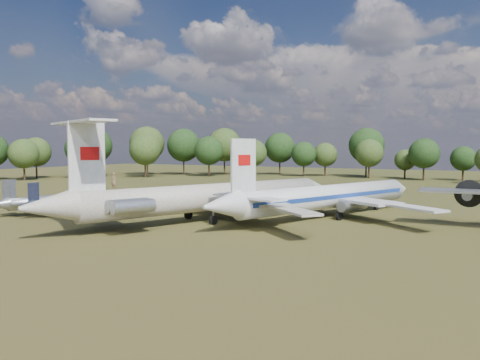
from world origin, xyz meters
The scene contains 6 objects.
ground centered at (0.00, 0.00, 0.00)m, with size 300.00×300.00×0.00m, color #233612.
il62_airliner centered at (2.87, -2.22, 2.32)m, with size 36.46×47.40×4.65m, color silver, non-canonical shape.
tu104_jet centered at (14.79, 7.36, 2.15)m, with size 32.18×42.90×4.29m, color silver, non-canonical shape.
small_prop_west centered at (-18.81, -6.90, 1.16)m, with size 11.59×15.81×2.32m, color black, non-canonical shape.
small_prop_northwest centered at (-21.26, -7.49, 1.24)m, with size 12.38×16.89×2.48m, color #A1A4A9, non-canonical shape.
person_on_il62 centered at (-2.02, -14.28, 5.60)m, with size 0.69×0.45×1.90m, color brown.
Camera 1 is at (34.27, -51.54, 9.19)m, focal length 35.00 mm.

